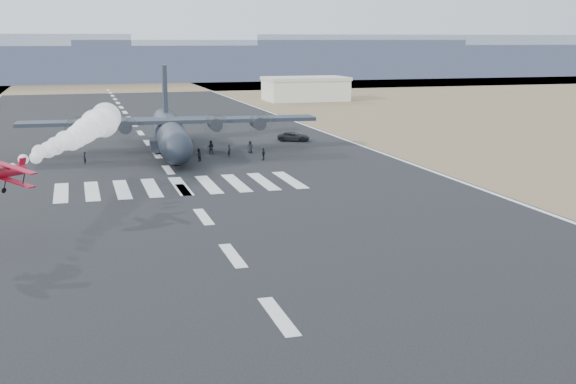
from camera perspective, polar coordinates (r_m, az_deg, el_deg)
name	(u,v)px	position (r m, az deg, el deg)	size (l,w,h in m)	color
scrub_far	(104,85)	(255.08, -14.31, 8.19)	(500.00, 80.00, 0.00)	olive
runway_markings	(168,170)	(86.37, -9.44, 1.74)	(60.00, 260.00, 0.01)	silver
ridge_seg_d	(100,63)	(284.74, -14.64, 9.84)	(150.00, 50.00, 13.00)	gray
ridge_seg_e	(267,59)	(294.30, -1.70, 10.47)	(150.00, 50.00, 15.00)	gray
ridge_seg_f	(414,55)	(317.18, 9.93, 10.58)	(150.00, 50.00, 17.00)	gray
ridge_seg_g	(545,59)	(350.84, 19.62, 9.87)	(150.00, 50.00, 13.00)	gray
hangar_right	(305,89)	(183.66, 1.39, 8.18)	(20.50, 12.50, 5.90)	beige
aerobatic_biplane	(2,172)	(56.78, -21.63, 1.47)	(5.52, 5.24, 2.78)	red
smoke_trail	(92,126)	(81.76, -15.22, 5.03)	(10.23, 31.47, 3.54)	white
transport_aircraft	(170,130)	(100.34, -9.32, 4.84)	(39.53, 32.51, 11.41)	#222A34
support_vehicle	(294,137)	(109.69, 0.45, 4.40)	(2.25, 4.87, 1.35)	black
crew_a	(229,151)	(95.05, -4.67, 3.28)	(0.60, 0.49, 1.64)	black
crew_b	(198,155)	(91.92, -7.09, 2.93)	(0.80, 0.49, 1.64)	black
crew_c	(173,155)	(92.17, -9.06, 2.87)	(1.00, 0.47, 1.55)	black
crew_d	(263,154)	(92.13, -1.96, 3.01)	(0.91, 0.47, 1.56)	black
crew_e	(250,147)	(98.05, -3.01, 3.58)	(0.81, 0.50, 1.65)	black
crew_f	(167,153)	(93.34, -9.55, 3.05)	(1.69, 0.55, 1.82)	black
crew_g	(84,158)	(92.42, -15.78, 2.60)	(0.57, 0.47, 1.56)	black
crew_h	(211,147)	(97.39, -6.13, 3.53)	(0.91, 0.56, 1.86)	black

